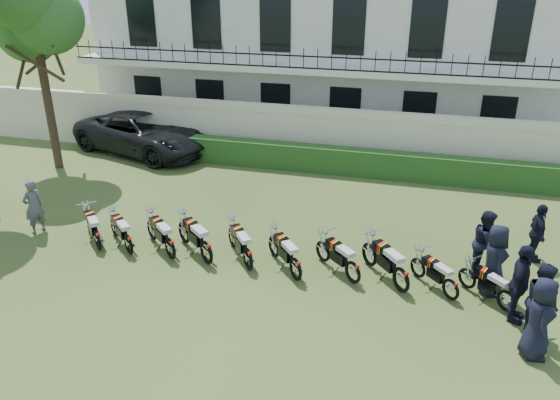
{
  "coord_description": "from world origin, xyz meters",
  "views": [
    {
      "loc": [
        4.64,
        -12.28,
        7.57
      ],
      "look_at": [
        0.93,
        1.63,
        1.16
      ],
      "focal_mm": 35.0,
      "sensor_mm": 36.0,
      "label": 1
    }
  ],
  "objects_px": {
    "tree_west_near": "(33,10)",
    "inspector": "(34,207)",
    "suv": "(144,133)",
    "motorcycle_5": "(296,264)",
    "motorcycle_1": "(128,240)",
    "motorcycle_6": "(353,267)",
    "motorcycle_7": "(402,274)",
    "officer_4": "(486,243)",
    "motorcycle_8": "(451,285)",
    "officer_3": "(494,260)",
    "officer_2": "(519,284)",
    "officer_5": "(537,233)",
    "officer_0": "(539,318)",
    "motorcycle_3": "(206,247)",
    "motorcycle_4": "(248,254)",
    "motorcycle_9": "(508,296)",
    "motorcycle_2": "(170,243)",
    "officer_1": "(542,301)",
    "motorcycle_0": "(97,235)"
  },
  "relations": [
    {
      "from": "officer_2",
      "to": "officer_5",
      "type": "xyz_separation_m",
      "value": [
        0.84,
        2.99,
        -0.12
      ]
    },
    {
      "from": "motorcycle_7",
      "to": "inspector",
      "type": "height_order",
      "value": "inspector"
    },
    {
      "from": "motorcycle_8",
      "to": "motorcycle_9",
      "type": "xyz_separation_m",
      "value": [
        1.24,
        -0.16,
        0.0
      ]
    },
    {
      "from": "officer_4",
      "to": "officer_0",
      "type": "bearing_deg",
      "value": -156.25
    },
    {
      "from": "motorcycle_3",
      "to": "motorcycle_4",
      "type": "height_order",
      "value": "motorcycle_3"
    },
    {
      "from": "motorcycle_4",
      "to": "motorcycle_6",
      "type": "bearing_deg",
      "value": -36.04
    },
    {
      "from": "officer_2",
      "to": "officer_4",
      "type": "height_order",
      "value": "officer_2"
    },
    {
      "from": "tree_west_near",
      "to": "officer_1",
      "type": "distance_m",
      "value": 18.39
    },
    {
      "from": "tree_west_near",
      "to": "inspector",
      "type": "distance_m",
      "value": 7.65
    },
    {
      "from": "officer_1",
      "to": "officer_2",
      "type": "bearing_deg",
      "value": 45.34
    },
    {
      "from": "motorcycle_1",
      "to": "motorcycle_5",
      "type": "distance_m",
      "value": 4.78
    },
    {
      "from": "motorcycle_9",
      "to": "officer_3",
      "type": "distance_m",
      "value": 0.94
    },
    {
      "from": "motorcycle_3",
      "to": "officer_4",
      "type": "distance_m",
      "value": 7.27
    },
    {
      "from": "motorcycle_7",
      "to": "officer_0",
      "type": "distance_m",
      "value": 3.27
    },
    {
      "from": "motorcycle_7",
      "to": "motorcycle_9",
      "type": "xyz_separation_m",
      "value": [
        2.42,
        -0.19,
        -0.09
      ]
    },
    {
      "from": "motorcycle_7",
      "to": "officer_0",
      "type": "height_order",
      "value": "officer_0"
    },
    {
      "from": "motorcycle_9",
      "to": "motorcycle_5",
      "type": "bearing_deg",
      "value": 132.73
    },
    {
      "from": "motorcycle_5",
      "to": "inspector",
      "type": "bearing_deg",
      "value": 135.59
    },
    {
      "from": "motorcycle_1",
      "to": "motorcycle_8",
      "type": "distance_m",
      "value": 8.57
    },
    {
      "from": "motorcycle_0",
      "to": "officer_3",
      "type": "distance_m",
      "value": 10.5
    },
    {
      "from": "suv",
      "to": "motorcycle_7",
      "type": "bearing_deg",
      "value": -108.97
    },
    {
      "from": "motorcycle_6",
      "to": "officer_1",
      "type": "height_order",
      "value": "officer_1"
    },
    {
      "from": "motorcycle_4",
      "to": "motorcycle_3",
      "type": "bearing_deg",
      "value": 142.59
    },
    {
      "from": "officer_4",
      "to": "motorcycle_9",
      "type": "bearing_deg",
      "value": -156.33
    },
    {
      "from": "motorcycle_7",
      "to": "officer_3",
      "type": "xyz_separation_m",
      "value": [
        2.12,
        0.55,
        0.41
      ]
    },
    {
      "from": "motorcycle_6",
      "to": "motorcycle_1",
      "type": "bearing_deg",
      "value": 134.24
    },
    {
      "from": "motorcycle_0",
      "to": "motorcycle_5",
      "type": "bearing_deg",
      "value": -44.81
    },
    {
      "from": "inspector",
      "to": "officer_1",
      "type": "relative_size",
      "value": 0.95
    },
    {
      "from": "tree_west_near",
      "to": "officer_3",
      "type": "distance_m",
      "value": 17.15
    },
    {
      "from": "motorcycle_2",
      "to": "officer_4",
      "type": "bearing_deg",
      "value": -37.97
    },
    {
      "from": "motorcycle_9",
      "to": "motorcycle_8",
      "type": "bearing_deg",
      "value": 125.75
    },
    {
      "from": "motorcycle_0",
      "to": "motorcycle_1",
      "type": "xyz_separation_m",
      "value": [
        0.96,
        0.0,
        -0.0
      ]
    },
    {
      "from": "tree_west_near",
      "to": "officer_3",
      "type": "relative_size",
      "value": 4.3
    },
    {
      "from": "motorcycle_3",
      "to": "motorcycle_5",
      "type": "distance_m",
      "value": 2.51
    },
    {
      "from": "motorcycle_6",
      "to": "motorcycle_9",
      "type": "bearing_deg",
      "value": -51.5
    },
    {
      "from": "motorcycle_1",
      "to": "motorcycle_6",
      "type": "height_order",
      "value": "motorcycle_6"
    },
    {
      "from": "officer_0",
      "to": "motorcycle_6",
      "type": "bearing_deg",
      "value": 64.51
    },
    {
      "from": "suv",
      "to": "inspector",
      "type": "xyz_separation_m",
      "value": [
        0.41,
        -7.57,
        -0.01
      ]
    },
    {
      "from": "motorcycle_7",
      "to": "officer_4",
      "type": "relative_size",
      "value": 0.93
    },
    {
      "from": "motorcycle_8",
      "to": "officer_3",
      "type": "relative_size",
      "value": 0.69
    },
    {
      "from": "officer_1",
      "to": "officer_3",
      "type": "distance_m",
      "value": 1.7
    },
    {
      "from": "tree_west_near",
      "to": "officer_0",
      "type": "relative_size",
      "value": 4.33
    },
    {
      "from": "motorcycle_7",
      "to": "motorcycle_9",
      "type": "height_order",
      "value": "motorcycle_7"
    },
    {
      "from": "motorcycle_6",
      "to": "motorcycle_8",
      "type": "xyz_separation_m",
      "value": [
        2.37,
        -0.13,
        -0.05
      ]
    },
    {
      "from": "motorcycle_2",
      "to": "motorcycle_5",
      "type": "bearing_deg",
      "value": -50.95
    },
    {
      "from": "motorcycle_0",
      "to": "officer_5",
      "type": "relative_size",
      "value": 0.84
    },
    {
      "from": "motorcycle_9",
      "to": "officer_0",
      "type": "distance_m",
      "value": 1.59
    },
    {
      "from": "motorcycle_2",
      "to": "motorcycle_5",
      "type": "distance_m",
      "value": 3.55
    },
    {
      "from": "suv",
      "to": "motorcycle_5",
      "type": "bearing_deg",
      "value": -117.0
    },
    {
      "from": "motorcycle_1",
      "to": "motorcycle_6",
      "type": "xyz_separation_m",
      "value": [
        6.2,
        0.13,
        0.01
      ]
    }
  ]
}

